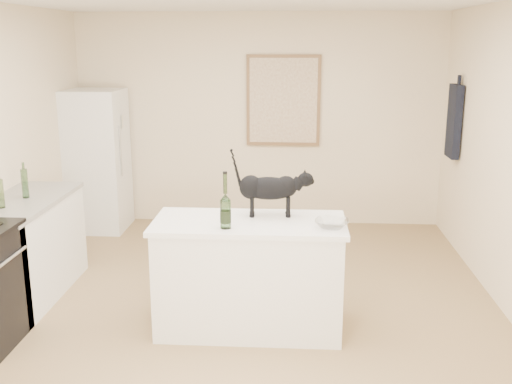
{
  "coord_description": "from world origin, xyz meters",
  "views": [
    {
      "loc": [
        0.44,
        -4.67,
        2.26
      ],
      "look_at": [
        0.15,
        -0.15,
        1.12
      ],
      "focal_mm": 42.26,
      "sensor_mm": 36.0,
      "label": 1
    }
  ],
  "objects_px": {
    "black_cat": "(269,191)",
    "glass_bowl": "(332,224)",
    "wine_bottle": "(225,204)",
    "fridge": "(96,161)"
  },
  "relations": [
    {
      "from": "black_cat",
      "to": "wine_bottle",
      "type": "xyz_separation_m",
      "value": [
        -0.31,
        -0.35,
        -0.01
      ]
    },
    {
      "from": "fridge",
      "to": "glass_bowl",
      "type": "height_order",
      "value": "fridge"
    },
    {
      "from": "black_cat",
      "to": "wine_bottle",
      "type": "bearing_deg",
      "value": -134.33
    },
    {
      "from": "fridge",
      "to": "black_cat",
      "type": "height_order",
      "value": "fridge"
    },
    {
      "from": "wine_bottle",
      "to": "glass_bowl",
      "type": "xyz_separation_m",
      "value": [
        0.79,
        0.06,
        -0.16
      ]
    },
    {
      "from": "fridge",
      "to": "black_cat",
      "type": "bearing_deg",
      "value": -47.49
    },
    {
      "from": "wine_bottle",
      "to": "glass_bowl",
      "type": "bearing_deg",
      "value": 4.32
    },
    {
      "from": "black_cat",
      "to": "wine_bottle",
      "type": "height_order",
      "value": "black_cat"
    },
    {
      "from": "black_cat",
      "to": "glass_bowl",
      "type": "distance_m",
      "value": 0.59
    },
    {
      "from": "black_cat",
      "to": "fridge",
      "type": "bearing_deg",
      "value": 129.51
    }
  ]
}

